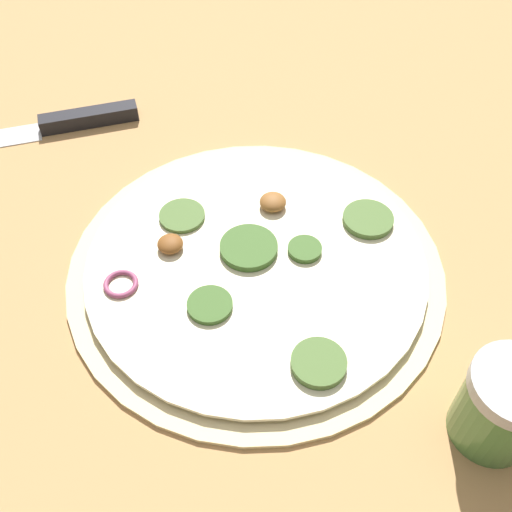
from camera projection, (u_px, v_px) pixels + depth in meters
The scene contains 4 objects.
ground_plane at pixel (256, 269), 0.57m from camera, with size 3.00×3.00×0.00m, color tan.
pizza at pixel (256, 264), 0.56m from camera, with size 0.35×0.35×0.03m.
knife at pixel (55, 125), 0.70m from camera, with size 0.25×0.20×0.02m.
spice_jar at pixel (503, 406), 0.44m from camera, with size 0.07×0.07×0.08m.
Camera 1 is at (-0.29, -0.22, 0.44)m, focal length 42.00 mm.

